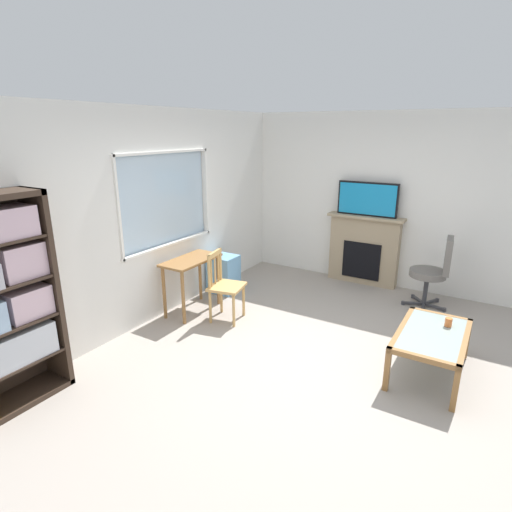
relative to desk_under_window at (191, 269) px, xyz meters
The scene contains 11 objects.
ground 2.01m from the desk_under_window, 98.86° to the right, with size 6.27×5.48×0.02m, color #9E9389.
wall_back_with_window 0.84m from the desk_under_window, 132.71° to the left, with size 5.27×0.15×2.63m.
wall_right 3.14m from the desk_under_window, 38.22° to the right, with size 0.12×4.68×2.63m, color white.
desk_under_window is the anchor object (origin of this frame).
wooden_chair 0.53m from the desk_under_window, 87.94° to the right, with size 0.49×0.48×0.90m.
plastic_drawer_unit 0.85m from the desk_under_window, ahead, with size 0.35×0.40×0.56m, color #72ADDB.
fireplace 2.77m from the desk_under_window, 35.85° to the right, with size 0.26×1.17×1.09m.
tv 2.86m from the desk_under_window, 36.07° to the right, with size 0.06×0.91×0.51m.
office_chair 3.28m from the desk_under_window, 56.70° to the right, with size 0.57×0.58×1.00m.
coffee_table 3.00m from the desk_under_window, 88.81° to the right, with size 1.07×0.63×0.45m.
sippy_cup 3.12m from the desk_under_window, 84.65° to the right, with size 0.07×0.07×0.09m, color orange.
Camera 1 is at (-3.65, -1.49, 2.37)m, focal length 28.84 mm.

